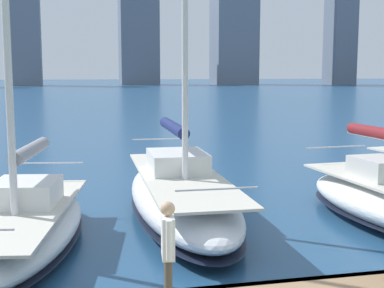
% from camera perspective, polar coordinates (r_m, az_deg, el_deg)
% --- Properties ---
extents(city_skyline, '(173.12, 23.16, 53.84)m').
position_cam_1_polar(city_skyline, '(169.37, -12.68, 13.63)').
color(city_skyline, slate).
rests_on(city_skyline, ground).
extents(sailboat_navy, '(2.80, 8.99, 12.38)m').
position_cam_1_polar(sailboat_navy, '(14.65, -1.23, -5.25)').
color(sailboat_navy, white).
rests_on(sailboat_navy, ground).
extents(sailboat_grey, '(3.59, 7.45, 12.29)m').
position_cam_1_polar(sailboat_grey, '(12.72, -17.63, -8.00)').
color(sailboat_grey, silver).
rests_on(sailboat_grey, ground).
extents(person_white_shirt, '(0.22, 0.58, 1.57)m').
position_cam_1_polar(person_white_shirt, '(7.80, -2.58, -10.59)').
color(person_white_shirt, '#4C473D').
rests_on(person_white_shirt, dock_pier).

